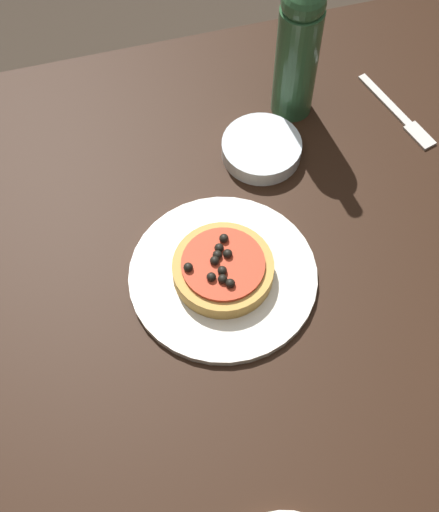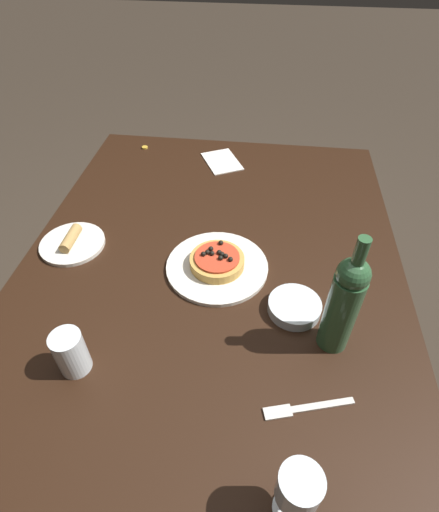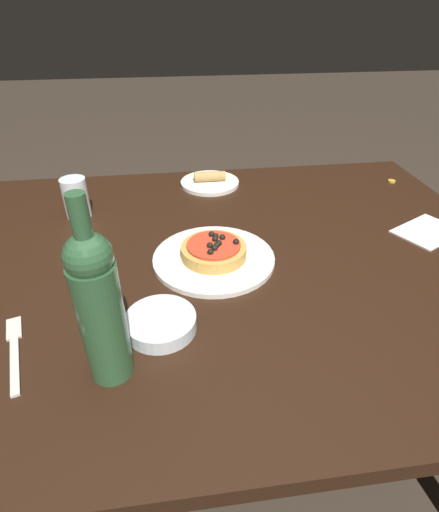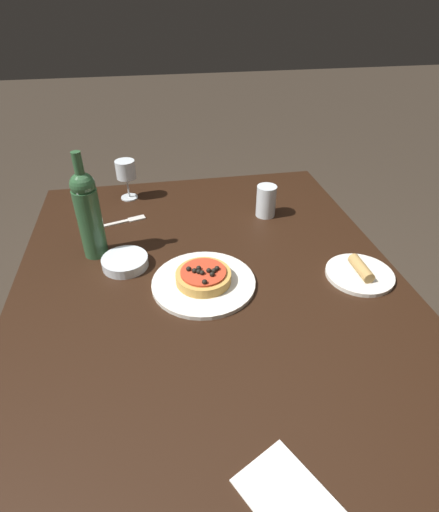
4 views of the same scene
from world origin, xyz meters
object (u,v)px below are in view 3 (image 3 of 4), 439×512
Objects in this scene: bottle_cap at (392,181)px; side_plate at (210,182)px; dining_table at (222,281)px; side_bowl at (161,323)px; water_cup at (76,198)px; fork at (14,348)px; dinner_plate at (214,258)px; wine_bottle at (99,306)px; pizza at (214,250)px.

side_plate is at bearing 174.24° from bottle_cap.
side_bowl reaches higher than dining_table.
bottle_cap is at bearing 30.15° from dining_table.
fork is at bearing -94.18° from water_cup.
fork reaches higher than dining_table.
dinner_plate is 0.45m from fork.
water_cup is at bearing 103.77° from wine_bottle.
bottle_cap reaches higher than fork.
side_bowl is at bearing -102.54° from fork.
water_cup reaches higher than dining_table.
dining_table is 12.93× the size of water_cup.
dinner_plate is at bearing -138.91° from dining_table.
pizza is (-0.02, -0.02, 0.11)m from dining_table.
dinner_plate is at bearing -75.38° from fork.
side_plate is (0.04, 0.44, 0.00)m from dinner_plate.
wine_bottle is 1.70× the size of side_plate.
pizza reaches higher than side_bowl.
wine_bottle reaches higher than fork.
pizza is 0.79× the size of fork.
wine_bottle is 13.39× the size of bottle_cap.
side_plate is (0.39, 0.17, -0.05)m from water_cup.
pizza is 0.74m from bottle_cap.
dinner_plate reaches higher than bottle_cap.
fork is 1.19m from bottle_cap.
water_cup reaches higher than bottle_cap.
wine_bottle is at bearing -124.67° from pizza.
dining_table is 0.29m from side_bowl.
dining_table is 0.09m from dinner_plate.
side_bowl is 0.67m from side_plate.
water_cup is at bearing 141.91° from pizza.
dining_table is 0.43m from side_plate.
pizza is (0.00, 0.00, 0.02)m from dinner_plate.
wine_bottle is 0.17m from side_bowl.
dinner_plate is 1.50× the size of side_plate.
dinner_plate is 0.44m from side_plate.
wine_bottle is 2.91× the size of water_cup.
side_bowl is 0.26m from fork.
pizza is at bearing -95.34° from side_plate.
side_plate is at bearing 84.63° from dinner_plate.
bottle_cap is (0.99, 0.11, -0.05)m from water_cup.
wine_bottle is 1.69× the size of fork.
dining_table is at bearing -149.85° from bottle_cap.
wine_bottle is 0.59m from water_cup.
water_cup is 0.58× the size of fork.
fork is at bearing -149.22° from pizza.
fork is at bearing 158.20° from wine_bottle.
wine_bottle reaches higher than bottle_cap.
dinner_plate is 11.84× the size of bottle_cap.
side_bowl reaches higher than fork.
side_plate is (0.25, 0.74, -0.13)m from wine_bottle.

